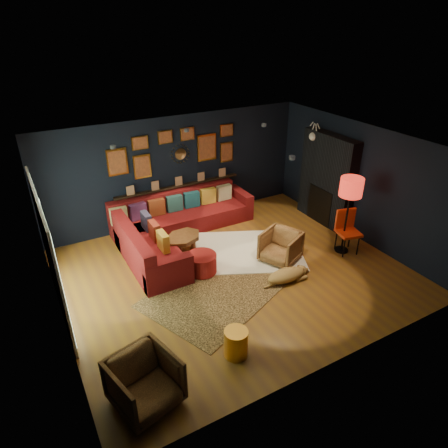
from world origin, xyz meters
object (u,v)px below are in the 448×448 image
coffee_table (183,239)px  pouf (202,263)px  armchair_left (145,380)px  gold_stool (236,343)px  floor_lamp (351,190)px  sectional (171,228)px  armchair_right (281,245)px  dog (286,273)px  orange_chair (347,227)px

coffee_table → pouf: coffee_table is taller
armchair_left → gold_stool: 1.50m
floor_lamp → sectional: bearing=144.4°
coffee_table → armchair_right: (1.67, -1.21, -0.00)m
armchair_right → dog: bearing=-52.1°
orange_chair → dog: size_ratio=0.86×
armchair_left → gold_stool: size_ratio=1.79×
floor_lamp → dog: 2.19m
sectional → armchair_left: 4.32m
pouf → floor_lamp: size_ratio=0.34×
gold_stool → floor_lamp: size_ratio=0.27×
sectional → dog: sectional is taller
gold_stool → floor_lamp: bearing=22.4°
orange_chair → floor_lamp: (-0.07, -0.00, 0.88)m
dog → sectional: bearing=120.1°
armchair_right → dog: size_ratio=0.67×
orange_chair → gold_stool: bearing=-144.5°
armchair_right → orange_chair: 1.55m
coffee_table → armchair_left: size_ratio=1.24×
pouf → dog: (1.30, -1.06, -0.04)m
coffee_table → armchair_right: 2.06m
pouf → coffee_table: bearing=92.9°
sectional → dog: bearing=-62.1°
sectional → armchair_left: size_ratio=4.12×
sectional → pouf: 1.50m
dog → coffee_table: bearing=127.8°
armchair_right → gold_stool: size_ratio=1.60×
coffee_table → orange_chair: bearing=-26.0°
dog → floor_lamp: bearing=12.6°
coffee_table → dog: bearing=-54.4°
sectional → pouf: sectional is taller
armchair_left → orange_chair: 5.38m
armchair_right → dog: 0.76m
pouf → armchair_left: armchair_left is taller
coffee_table → armchair_right: armchair_right is taller
gold_stool → orange_chair: size_ratio=0.48×
armchair_left → dog: 3.55m
sectional → pouf: (0.06, -1.49, -0.10)m
sectional → armchair_left: sectional is taller
gold_stool → orange_chair: 3.94m
armchair_left → coffee_table: bearing=43.7°
coffee_table → pouf: 0.83m
armchair_left → floor_lamp: bearing=3.1°
armchair_right → pouf: bearing=-129.0°
armchair_right → floor_lamp: size_ratio=0.43×
floor_lamp → orange_chair: bearing=3.2°
coffee_table → dog: size_ratio=0.93×
sectional → armchair_right: (1.69, -1.89, 0.05)m
sectional → gold_stool: (-0.46, -3.70, -0.09)m
pouf → floor_lamp: floor_lamp is taller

